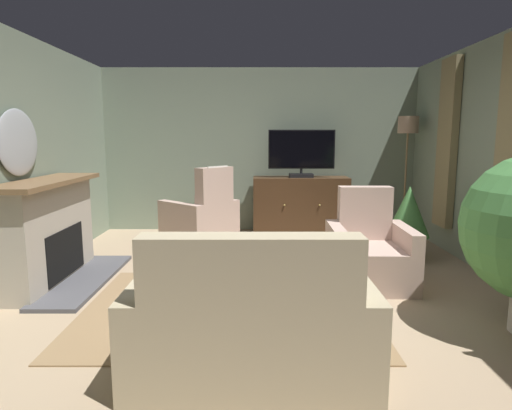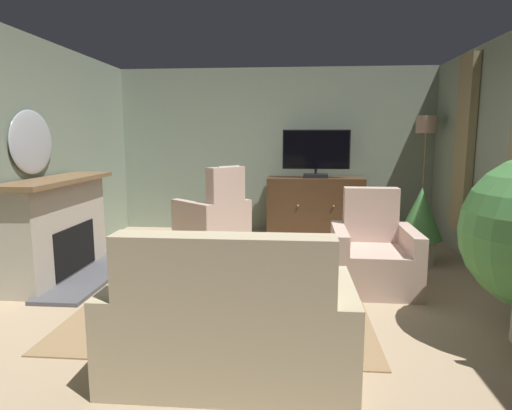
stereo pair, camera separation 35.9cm
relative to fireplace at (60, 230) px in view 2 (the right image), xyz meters
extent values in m
cube|color=tan|center=(2.28, -0.58, -0.55)|extent=(5.73, 7.17, 0.04)
cube|color=gray|center=(2.28, 2.76, 0.80)|extent=(5.73, 0.10, 2.66)
cube|color=#8E7F56|center=(4.79, 1.33, 0.94)|extent=(0.10, 0.44, 2.24)
cube|color=#8E704C|center=(1.96, -0.77, -0.52)|extent=(2.59, 2.07, 0.01)
cube|color=#4C4C51|center=(0.36, 0.00, -0.51)|extent=(0.50, 1.78, 0.04)
cube|color=#ADA393|center=(-0.03, 0.00, 0.00)|extent=(0.39, 1.58, 1.06)
cube|color=black|center=(0.12, 0.00, -0.21)|extent=(0.10, 0.88, 0.52)
cube|color=brown|center=(0.01, 0.00, 0.56)|extent=(0.51, 1.74, 0.05)
ellipsoid|color=#B2B7BF|center=(-0.25, 0.00, 0.97)|extent=(0.06, 0.79, 0.69)
cube|color=black|center=(2.94, 2.41, -0.50)|extent=(1.46, 0.44, 0.06)
cube|color=#422B19|center=(2.94, 2.41, -0.07)|extent=(1.52, 0.50, 0.92)
sphere|color=tan|center=(2.67, 2.14, -0.02)|extent=(0.03, 0.03, 0.03)
sphere|color=tan|center=(3.22, 2.14, -0.02)|extent=(0.03, 0.03, 0.03)
cube|color=black|center=(2.94, 2.36, 0.42)|extent=(0.38, 0.20, 0.06)
cylinder|color=black|center=(2.94, 2.36, 0.49)|extent=(0.04, 0.04, 0.08)
cube|color=black|center=(2.94, 2.36, 0.84)|extent=(1.05, 0.05, 0.61)
cube|color=black|center=(2.94, 2.33, 0.84)|extent=(1.01, 0.01, 0.57)
cube|color=brown|center=(2.10, -0.52, -0.07)|extent=(1.12, 0.64, 0.03)
cylinder|color=brown|center=(2.57, -0.25, -0.31)|extent=(0.04, 0.04, 0.44)
cylinder|color=brown|center=(1.59, -0.34, -0.31)|extent=(0.04, 0.04, 0.44)
cylinder|color=brown|center=(2.61, -0.71, -0.31)|extent=(0.04, 0.04, 0.44)
cylinder|color=brown|center=(1.63, -0.79, -0.31)|extent=(0.04, 0.04, 0.44)
cube|color=black|center=(1.88, -0.41, -0.05)|extent=(0.18, 0.10, 0.02)
cube|color=silver|center=(2.09, -0.56, -0.06)|extent=(0.31, 0.24, 0.01)
cube|color=tan|center=(2.19, -1.86, -0.33)|extent=(1.28, 0.86, 0.40)
cube|color=tan|center=(2.19, -2.19, 0.18)|extent=(1.28, 0.20, 0.61)
cube|color=tan|center=(1.48, -1.86, -0.22)|extent=(0.15, 0.86, 0.62)
cube|color=tan|center=(2.91, -1.86, -0.22)|extent=(0.15, 0.86, 0.62)
cube|color=#B2A899|center=(1.92, -1.98, -0.01)|extent=(0.37, 0.17, 0.36)
cube|color=#BC9E8E|center=(1.38, 1.73, -0.31)|extent=(1.03, 1.00, 0.44)
cube|color=#BC9E8E|center=(1.64, 1.50, 0.26)|extent=(0.52, 0.55, 0.69)
cube|color=#BC9E8E|center=(1.15, 1.47, -0.21)|extent=(0.73, 0.68, 0.64)
cube|color=#BC9E8E|center=(1.62, 1.99, -0.21)|extent=(0.73, 0.68, 0.64)
cube|color=white|center=(1.69, 1.46, 0.51)|extent=(0.26, 0.29, 0.24)
cube|color=#BC9E8E|center=(3.43, -0.12, -0.31)|extent=(0.60, 0.85, 0.43)
cube|color=#BC9E8E|center=(3.43, 0.21, 0.20)|extent=(0.58, 0.19, 0.59)
cube|color=#BC9E8E|center=(3.78, -0.13, -0.21)|extent=(0.15, 0.84, 0.63)
cube|color=#BC9E8E|center=(3.07, -0.11, -0.21)|extent=(0.15, 0.84, 0.63)
cylinder|color=beige|center=(4.15, 0.84, -0.37)|extent=(0.38, 0.38, 0.32)
cone|color=#4C8E47|center=(4.15, 0.84, 0.11)|extent=(0.53, 0.53, 0.64)
ellipsoid|color=#937A5B|center=(1.29, 0.04, -0.44)|extent=(0.35, 0.23, 0.17)
sphere|color=#937A5B|center=(1.09, 0.08, -0.42)|extent=(0.13, 0.13, 0.13)
cone|color=#937A5B|center=(1.09, 0.05, -0.36)|extent=(0.04, 0.04, 0.04)
cone|color=#937A5B|center=(1.10, 0.11, -0.36)|extent=(0.04, 0.04, 0.04)
cylinder|color=#937A5B|center=(1.54, -0.05, -0.48)|extent=(0.22, 0.08, 0.05)
cylinder|color=#4C4233|center=(4.57, 2.25, -0.51)|extent=(0.33, 0.33, 0.04)
cylinder|color=olive|center=(4.57, 2.25, 0.28)|extent=(0.03, 0.03, 1.61)
cylinder|color=tan|center=(4.57, 2.25, 1.21)|extent=(0.31, 0.31, 0.26)
camera|label=1|loc=(2.22, -4.59, 1.03)|focal=30.69mm
camera|label=2|loc=(2.58, -4.57, 1.03)|focal=30.69mm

